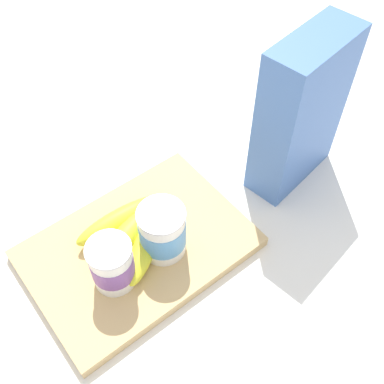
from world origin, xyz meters
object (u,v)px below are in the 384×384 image
Objects in this scene: cutting_board at (138,248)px; yogurt_cup_back at (112,264)px; yogurt_cup_front at (162,231)px; cereal_box at (301,113)px; banana_bunch at (133,230)px.

cutting_board is 4.01× the size of yogurt_cup_back.
yogurt_cup_front is 1.06× the size of yogurt_cup_back.
cutting_board is 3.79× the size of yogurt_cup_front.
cutting_board is 1.23× the size of cereal_box.
cereal_box is 3.07× the size of yogurt_cup_front.
cutting_board is 0.35m from cereal_box.
yogurt_cup_front reaches higher than yogurt_cup_back.
yogurt_cup_back is (0.06, 0.03, 0.05)m from cutting_board.
cereal_box is at bearing -179.58° from yogurt_cup_back.
yogurt_cup_front reaches higher than banana_bunch.
cereal_box is 0.39m from yogurt_cup_back.
banana_bunch is at bearing -144.48° from yogurt_cup_back.
yogurt_cup_front is (-0.03, 0.03, 0.06)m from cutting_board.
yogurt_cup_back is at bearing -0.10° from yogurt_cup_front.
yogurt_cup_front is 0.06m from banana_bunch.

